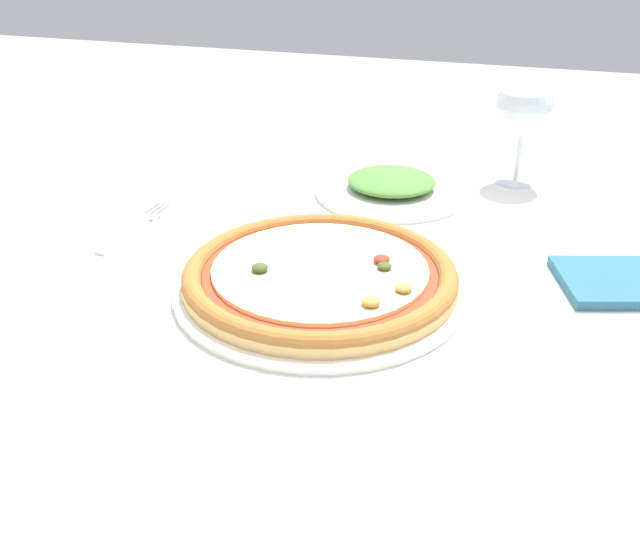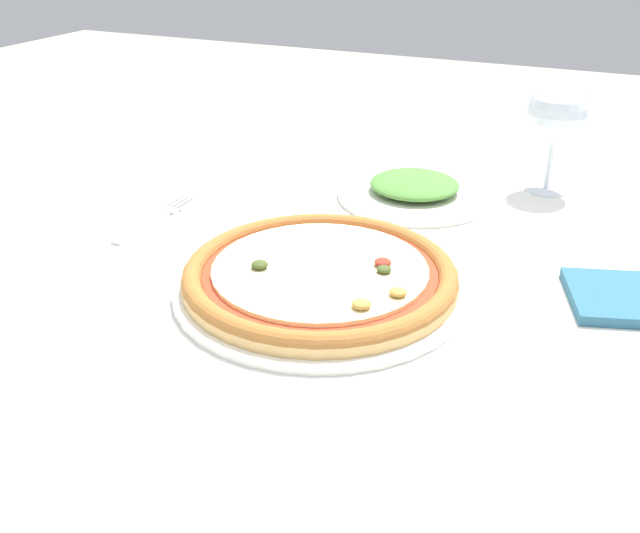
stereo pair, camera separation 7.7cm
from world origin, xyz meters
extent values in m
cube|color=brown|center=(0.00, 0.00, 0.70)|extent=(1.13, 0.95, 0.04)
cube|color=silver|center=(0.00, 0.00, 0.72)|extent=(1.23, 1.05, 0.01)
cylinder|color=brown|center=(-0.50, 0.42, 0.34)|extent=(0.06, 0.06, 0.68)
cylinder|color=white|center=(-0.17, -0.06, 0.72)|extent=(0.32, 0.32, 0.01)
cylinder|color=#E0B26B|center=(-0.17, -0.06, 0.74)|extent=(0.30, 0.30, 0.01)
torus|color=#A3662D|center=(-0.17, -0.06, 0.74)|extent=(0.30, 0.30, 0.02)
cylinder|color=#BC381E|center=(-0.17, -0.06, 0.74)|extent=(0.26, 0.26, 0.00)
cylinder|color=beige|center=(-0.17, -0.06, 0.75)|extent=(0.24, 0.24, 0.00)
ellipsoid|color=#425123|center=(-0.10, -0.04, 0.75)|extent=(0.02, 0.02, 0.01)
ellipsoid|color=#BC9342|center=(-0.07, -0.08, 0.75)|extent=(0.02, 0.02, 0.01)
ellipsoid|color=#425123|center=(-0.23, -0.09, 0.75)|extent=(0.02, 0.02, 0.01)
ellipsoid|color=#BC9342|center=(-0.10, -0.12, 0.75)|extent=(0.02, 0.02, 0.01)
ellipsoid|color=#A83323|center=(-0.11, -0.03, 0.75)|extent=(0.02, 0.02, 0.01)
cube|color=silver|center=(-0.45, 0.00, 0.72)|extent=(0.01, 0.11, 0.00)
cube|color=silver|center=(-0.45, 0.06, 0.72)|extent=(0.02, 0.01, 0.00)
cube|color=silver|center=(-0.47, 0.09, 0.72)|extent=(0.00, 0.05, 0.00)
cube|color=silver|center=(-0.46, 0.09, 0.72)|extent=(0.00, 0.05, 0.00)
cube|color=silver|center=(-0.45, 0.09, 0.72)|extent=(0.00, 0.05, 0.00)
cube|color=silver|center=(-0.44, 0.09, 0.72)|extent=(0.00, 0.05, 0.00)
cylinder|color=silver|center=(0.01, 0.37, 0.72)|extent=(0.07, 0.07, 0.00)
cylinder|color=silver|center=(0.01, 0.37, 0.76)|extent=(0.01, 0.01, 0.08)
sphere|color=silver|center=(0.01, 0.37, 0.84)|extent=(0.09, 0.09, 0.09)
cylinder|color=white|center=(-0.16, 0.25, 0.72)|extent=(0.22, 0.22, 0.01)
ellipsoid|color=#4C8438|center=(-0.16, 0.25, 0.74)|extent=(0.13, 0.13, 0.02)
camera|label=1|loc=(0.04, -0.71, 1.10)|focal=40.00mm
camera|label=2|loc=(0.11, -0.68, 1.10)|focal=40.00mm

